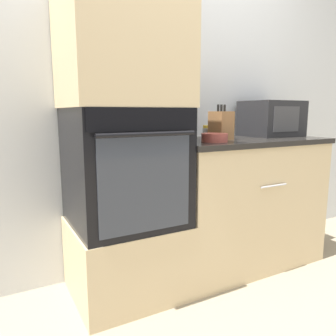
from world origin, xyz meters
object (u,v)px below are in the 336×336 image
wall_oven (125,167)px  microwave (271,119)px  bowl (214,138)px  condiment_jar_mid (226,130)px  knife_block (221,125)px  condiment_jar_near (206,132)px

wall_oven → microwave: bearing=3.6°
wall_oven → bowl: 0.59m
condiment_jar_mid → bowl: bearing=-136.7°
knife_block → wall_oven: bearing=179.9°
microwave → condiment_jar_near: size_ratio=4.48×
condiment_jar_near → condiment_jar_mid: 0.26m
wall_oven → microwave: (1.25, 0.08, 0.27)m
knife_block → bowl: size_ratio=1.42×
microwave → bowl: 0.74m
knife_block → condiment_jar_mid: 0.32m
knife_block → bowl: (-0.15, -0.13, -0.07)m
bowl → condiment_jar_mid: size_ratio=1.59×
microwave → bowl: size_ratio=2.51×
microwave → knife_block: 0.56m
microwave → condiment_jar_mid: bearing=155.9°
wall_oven → knife_block: 0.74m
knife_block → condiment_jar_near: 0.15m
microwave → bowl: (-0.70, -0.21, -0.11)m
wall_oven → bowl: size_ratio=4.12×
bowl → wall_oven: bearing=167.0°
wall_oven → microwave: size_ratio=1.64×
knife_block → condiment_jar_near: size_ratio=2.54×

